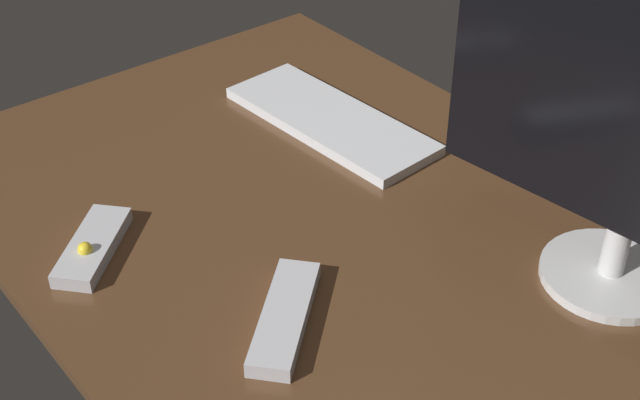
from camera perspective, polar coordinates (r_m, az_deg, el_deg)
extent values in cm
cube|color=#4C301C|center=(126.02, 3.01, -3.90)|extent=(140.00, 84.00, 2.00)
cylinder|color=silver|center=(127.16, 17.81, -4.51)|extent=(18.52, 18.52, 1.37)
cylinder|color=silver|center=(124.52, 18.17, -2.98)|extent=(3.43, 3.43, 7.32)
cube|color=silver|center=(153.50, 0.67, 5.05)|extent=(39.92, 16.93, 1.79)
cube|color=#B7B7BC|center=(129.03, -14.17, -2.87)|extent=(15.29, 16.09, 2.13)
sphere|color=yellow|center=(126.52, -14.63, -3.02)|extent=(2.03, 2.03, 2.03)
cube|color=#B7B7BC|center=(114.49, -2.25, -7.39)|extent=(17.24, 18.62, 2.18)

